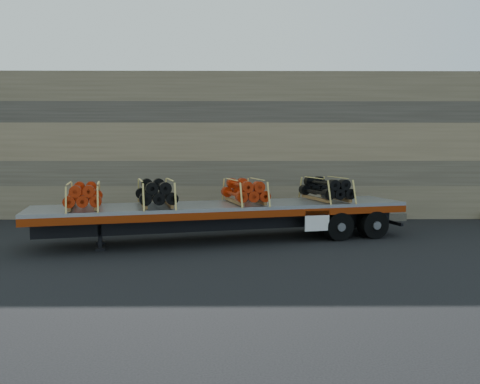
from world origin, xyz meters
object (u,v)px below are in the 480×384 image
object	(u,v)px
bundle_front	(84,196)
bundle_midfront	(156,193)
bundle_midrear	(245,192)
bundle_rear	(326,190)
trailer	(224,222)

from	to	relation	value
bundle_front	bundle_midfront	xyz separation A→B (m)	(2.30, 0.62, 0.03)
bundle_midrear	bundle_rear	bearing A→B (deg)	0.00
bundle_front	bundle_rear	distance (m)	8.89
bundle_midfront	bundle_midrear	size ratio (longest dim) A/B	1.04
bundle_front	bundle_rear	world-z (taller)	bundle_rear
bundle_midfront	bundle_midrear	distance (m)	3.24
trailer	bundle_front	xyz separation A→B (m)	(-4.67, -1.26, 1.08)
bundle_front	bundle_midrear	distance (m)	5.62
bundle_rear	trailer	bearing A→B (deg)	180.00
bundle_rear	bundle_midfront	bearing A→B (deg)	-180.00
trailer	bundle_midrear	size ratio (longest dim) A/B	5.62
bundle_front	bundle_midfront	world-z (taller)	bundle_midfront
bundle_midrear	bundle_front	bearing A→B (deg)	180.00
trailer	bundle_midrear	distance (m)	1.35
bundle_midfront	bundle_midrear	bearing A→B (deg)	0.00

